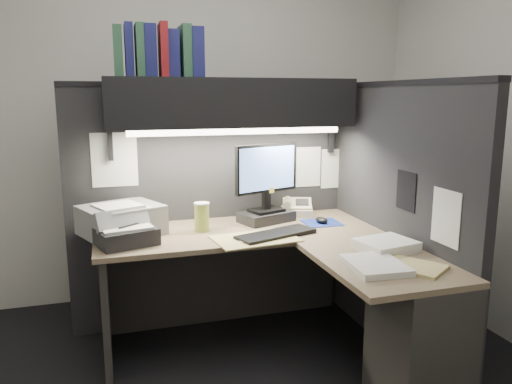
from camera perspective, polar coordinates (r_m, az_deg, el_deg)
wall_back at (r=3.89m, az=-7.31°, el=8.01°), size 3.50×0.04×2.70m
wall_front at (r=1.08m, az=21.16°, el=-0.26°), size 3.50×0.04×2.70m
partition_back at (r=3.41m, az=-4.95°, el=-1.68°), size 1.90×0.06×1.60m
partition_right at (r=3.09m, az=15.70°, el=-3.42°), size 0.06×1.50×1.60m
desk at (r=2.79m, az=7.52°, el=-12.38°), size 1.70×1.53×0.73m
overhead_shelf at (r=3.18m, az=-2.77°, el=10.15°), size 1.55×0.34×0.30m
task_light_tube at (r=3.05m, az=-2.08°, el=6.92°), size 1.32×0.04×0.04m
monitor at (r=3.24m, az=1.21°, el=0.09°), size 0.46×0.31×0.51m
keyboard at (r=2.94m, az=2.29°, el=-4.86°), size 0.52×0.32×0.02m
mousepad at (r=3.27m, az=7.51°, el=-3.50°), size 0.24×0.22×0.00m
mouse at (r=3.26m, az=7.50°, el=-3.20°), size 0.09×0.11×0.04m
telephone at (r=3.47m, az=4.65°, el=-1.89°), size 0.28×0.29×0.09m
coffee_cup at (r=3.06m, az=-6.20°, el=-2.93°), size 0.11×0.11×0.17m
printer at (r=3.08m, az=-15.14°, el=-3.09°), size 0.54×0.51×0.17m
notebook_stack at (r=2.88m, az=-14.65°, el=-4.88°), size 0.37×0.34×0.09m
open_folder at (r=2.88m, az=-0.06°, el=-5.36°), size 0.51×0.36×0.01m
paper_stack_a at (r=2.77m, az=14.61°, el=-5.91°), size 0.33×0.29×0.06m
paper_stack_b at (r=2.48m, az=13.48°, el=-8.13°), size 0.27×0.33×0.03m
manila_stack at (r=2.53m, az=17.65°, el=-8.14°), size 0.33×0.34×0.02m
binder_row at (r=3.11m, az=-11.02°, el=15.42°), size 0.52×0.25×0.31m
pinned_papers at (r=3.12m, az=3.46°, el=1.90°), size 1.76×1.31×0.51m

